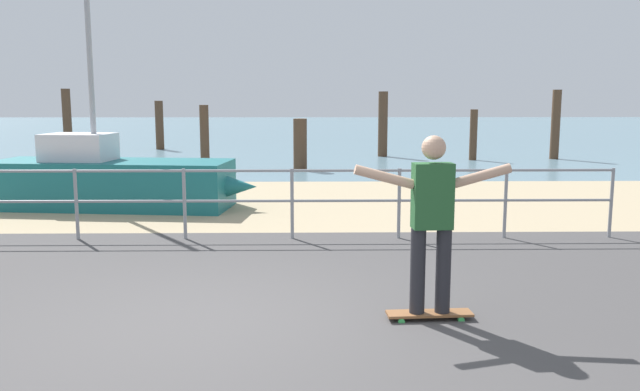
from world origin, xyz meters
The scene contains 14 objects.
ground_plane centered at (0.00, -1.00, 0.00)m, with size 24.00×10.00×0.04m, color #474444.
beach_strip centered at (0.00, 7.00, 0.00)m, with size 24.00×6.00×0.04m, color tan.
sea_surface centered at (0.00, 35.00, 0.00)m, with size 72.00×50.00×0.04m, color slate.
railing_fence centered at (-1.73, 3.60, 0.70)m, with size 14.10×0.05×1.05m.
sailboat centered at (-2.66, 6.32, 0.52)m, with size 5.04×1.90×4.72m.
skateboard centered at (1.98, 0.10, 0.07)m, with size 0.81×0.24×0.08m.
skateboarder centered at (1.98, 0.10, 1.02)m, with size 1.45×0.22×1.65m.
groyne_post_0 centered at (-7.83, 17.82, 1.18)m, with size 0.31×0.31×2.36m, color #513826.
groyne_post_1 centered at (-5.01, 19.95, 0.96)m, with size 0.32×0.32×1.92m, color #513826.
groyne_post_2 centered at (-2.20, 13.37, 0.92)m, with size 0.26×0.26×1.84m, color #513826.
groyne_post_3 centered at (0.61, 12.70, 0.73)m, with size 0.39×0.39×1.46m, color #513826.
groyne_post_4 centered at (3.42, 16.75, 1.13)m, with size 0.33×0.33×2.25m, color #513826.
groyne_post_5 centered at (6.23, 15.39, 0.83)m, with size 0.24×0.24×1.67m, color #513826.
groyne_post_6 centered at (9.04, 15.72, 1.15)m, with size 0.29×0.29×2.31m, color #513826.
Camera 1 is at (0.86, -5.69, 2.08)m, focal length 36.35 mm.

